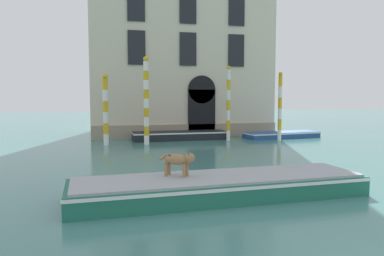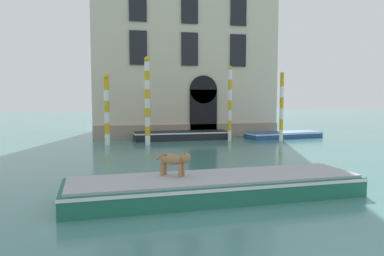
# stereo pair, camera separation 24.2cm
# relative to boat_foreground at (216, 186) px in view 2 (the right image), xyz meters

# --- Properties ---
(palazzo_left) EXTENTS (11.77, 6.13, 16.31)m
(palazzo_left) POSITION_rel_boat_foreground_xyz_m (2.35, 16.65, 7.84)
(palazzo_left) COLOR beige
(palazzo_left) RESTS_ON ground_plane
(boat_foreground) EXTENTS (7.72, 2.26, 0.56)m
(boat_foreground) POSITION_rel_boat_foreground_xyz_m (0.00, 0.00, 0.00)
(boat_foreground) COLOR #1E6651
(boat_foreground) RESTS_ON ground_plane
(dog_on_deck) EXTENTS (0.85, 0.63, 0.65)m
(dog_on_deck) POSITION_rel_boat_foreground_xyz_m (-1.03, 0.20, 0.68)
(dog_on_deck) COLOR #997047
(dog_on_deck) RESTS_ON boat_foreground
(boat_moored_near_palazzo) EXTENTS (5.57, 1.50, 0.50)m
(boat_moored_near_palazzo) POSITION_rel_boat_foreground_xyz_m (1.58, 12.55, -0.04)
(boat_moored_near_palazzo) COLOR black
(boat_moored_near_palazzo) RESTS_ON ground_plane
(boat_moored_far) EXTENTS (4.95, 2.10, 0.36)m
(boat_moored_far) POSITION_rel_boat_foreground_xyz_m (8.03, 12.18, -0.11)
(boat_moored_far) COLOR #234C8C
(boat_moored_far) RESTS_ON ground_plane
(mooring_pole_0) EXTENTS (0.29, 0.29, 3.76)m
(mooring_pole_0) POSITION_rel_boat_foreground_xyz_m (-2.69, 11.20, 1.60)
(mooring_pole_0) COLOR white
(mooring_pole_0) RESTS_ON ground_plane
(mooring_pole_1) EXTENTS (0.29, 0.29, 4.68)m
(mooring_pole_1) POSITION_rel_boat_foreground_xyz_m (-0.58, 10.84, 2.06)
(mooring_pole_1) COLOR white
(mooring_pole_1) RESTS_ON ground_plane
(mooring_pole_2) EXTENTS (0.23, 0.23, 3.97)m
(mooring_pole_2) POSITION_rel_boat_foreground_xyz_m (7.13, 10.74, 1.70)
(mooring_pole_2) COLOR white
(mooring_pole_2) RESTS_ON ground_plane
(mooring_pole_3) EXTENTS (0.22, 0.22, 4.32)m
(mooring_pole_3) POSITION_rel_boat_foreground_xyz_m (4.28, 11.58, 1.88)
(mooring_pole_3) COLOR white
(mooring_pole_3) RESTS_ON ground_plane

